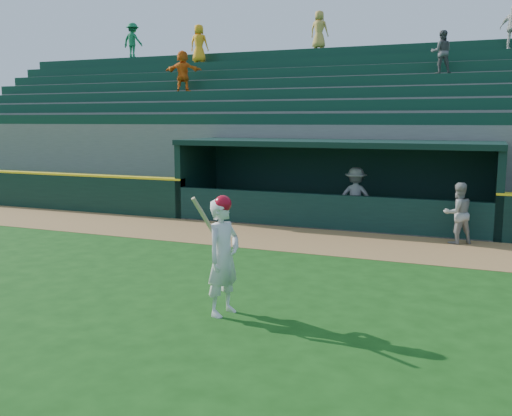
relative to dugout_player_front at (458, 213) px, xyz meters
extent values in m
plane|color=#144411|center=(-3.65, -5.92, -0.77)|extent=(120.00, 120.00, 0.00)
cube|color=olive|center=(-3.65, -1.02, -0.76)|extent=(40.00, 3.00, 0.01)
imported|color=#999994|center=(0.00, 0.00, 0.00)|extent=(0.94, 0.89, 1.53)
imported|color=#969691|center=(-2.91, 1.52, 0.08)|extent=(1.17, 0.76, 1.70)
cube|color=slate|center=(-3.65, 1.78, -0.75)|extent=(9.00, 2.60, 0.04)
cube|color=black|center=(-8.25, 1.78, 0.38)|extent=(0.20, 2.60, 2.30)
cube|color=black|center=(0.95, 1.78, 0.38)|extent=(0.20, 2.60, 2.30)
cube|color=black|center=(-3.65, 3.08, 0.38)|extent=(9.40, 0.20, 2.30)
cube|color=black|center=(-3.65, 1.78, 1.61)|extent=(9.40, 2.80, 0.16)
cube|color=black|center=(-3.65, 0.56, -0.27)|extent=(9.00, 0.16, 1.00)
cube|color=brown|center=(-3.65, 2.58, -0.52)|extent=(8.40, 0.45, 0.10)
cube|color=slate|center=(-3.65, 3.60, 0.69)|extent=(34.00, 0.85, 2.91)
cube|color=#0F3828|center=(-3.65, 3.48, 2.32)|extent=(34.00, 0.60, 0.36)
cube|color=slate|center=(-3.65, 4.45, 0.91)|extent=(34.00, 0.85, 3.36)
cube|color=#0F3828|center=(-3.65, 4.33, 2.77)|extent=(34.00, 0.60, 0.36)
cube|color=slate|center=(-3.65, 5.30, 1.14)|extent=(34.00, 0.85, 3.81)
cube|color=#0F3828|center=(-3.65, 5.18, 3.22)|extent=(34.00, 0.60, 0.36)
cube|color=slate|center=(-3.65, 6.15, 1.36)|extent=(34.00, 0.85, 4.26)
cube|color=#0F3828|center=(-3.65, 6.03, 3.67)|extent=(34.00, 0.60, 0.36)
cube|color=slate|center=(-3.65, 7.00, 1.59)|extent=(34.00, 0.85, 4.71)
cube|color=#0F3828|center=(-3.65, 6.88, 4.12)|extent=(34.00, 0.60, 0.36)
cube|color=slate|center=(-3.65, 7.85, 1.81)|extent=(34.00, 0.85, 5.16)
cube|color=#0F3828|center=(-3.65, 7.73, 4.57)|extent=(34.00, 0.60, 0.36)
cube|color=slate|center=(-3.65, 8.70, 2.04)|extent=(34.00, 0.85, 5.61)
cube|color=#0F3828|center=(-3.65, 8.58, 5.02)|extent=(34.00, 0.60, 0.36)
cube|color=slate|center=(-3.65, 9.28, 2.04)|extent=(34.50, 0.30, 5.61)
imported|color=#FFA41C|center=(-11.28, 7.75, 5.57)|extent=(0.86, 0.63, 1.63)
imported|color=#535353|center=(-1.08, 6.05, 4.58)|extent=(0.80, 0.68, 1.45)
imported|color=#186F41|center=(-15.25, 8.60, 6.01)|extent=(1.10, 0.71, 1.61)
imported|color=gold|center=(-6.15, 8.60, 5.97)|extent=(0.78, 0.54, 1.53)
imported|color=orange|center=(-10.66, 5.20, 4.19)|extent=(1.53, 0.79, 1.57)
imported|color=silver|center=(-3.12, -6.97, 0.15)|extent=(0.59, 0.76, 1.84)
sphere|color=#B0091C|center=(-3.12, -6.97, 1.01)|extent=(0.27, 0.27, 0.27)
cylinder|color=tan|center=(-3.30, -7.19, 0.78)|extent=(0.29, 0.46, 0.76)
camera|label=1|loc=(0.67, -14.82, 2.28)|focal=40.00mm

